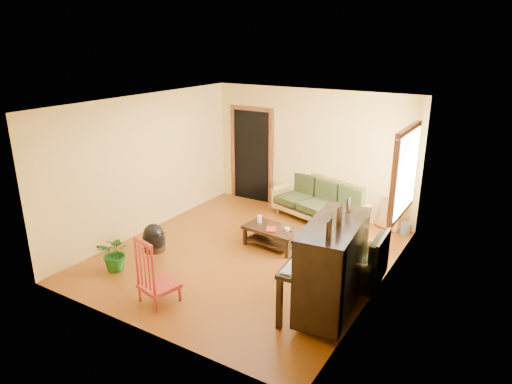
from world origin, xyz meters
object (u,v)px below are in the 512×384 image
Objects in this scene: red_chair at (158,270)px; ceramic_crock at (405,228)px; sofa at (318,201)px; coffee_table at (273,237)px; potted_plant at (116,253)px; armchair at (357,259)px; footstool at (154,241)px; piano at (332,269)px.

red_chair is 4.84m from ceramic_crock.
coffee_table is at bearing -80.38° from sofa.
potted_plant is (-1.22, 0.33, -0.20)m from red_chair.
sofa is 2.00× the size of red_chair.
sofa reaches higher than potted_plant.
coffee_table is 2.61m from ceramic_crock.
armchair is 3.80× the size of ceramic_crock.
red_chair is 4.25× the size of ceramic_crock.
red_chair is at bearing -15.15° from potted_plant.
red_chair is 1.67× the size of potted_plant.
ceramic_crock is at bearing 40.15° from footstool.
footstool is at bearing -108.04° from sofa.
armchair reaches higher than coffee_table.
sofa is at bearing 62.10° from potted_plant.
sofa reaches higher than ceramic_crock.
sofa reaches higher than coffee_table.
piano is 2.40m from red_chair.
armchair is 2.90m from red_chair.
coffee_table reaches higher than footstool.
coffee_table is at bearing -136.16° from ceramic_crock.
red_chair reaches higher than ceramic_crock.
piano is 2.49× the size of potted_plant.
piano is (1.49, -2.90, 0.23)m from sofa.
coffee_table is at bearing 134.42° from piano.
potted_plant reaches higher than ceramic_crock.
footstool is at bearing -171.54° from armchair.
footstool is at bearing -139.85° from ceramic_crock.
piano is at bearing -39.40° from coffee_table.
sofa is 2.24× the size of armchair.
sofa is 5.18× the size of footstool.
potted_plant is at bearing -132.95° from ceramic_crock.
armchair is 2.32× the size of footstool.
potted_plant is (-1.90, -3.59, -0.13)m from sofa.
potted_plant is at bearing -174.78° from piano.
piano is at bearing 11.40° from potted_plant.
footstool is 4.70m from ceramic_crock.
red_chair reaches higher than armchair.
coffee_table is 1.02× the size of red_chair.
coffee_table is (-0.18, -1.53, -0.24)m from sofa.
ceramic_crock is (1.70, 0.28, -0.31)m from sofa.
piano is (-0.05, -0.85, 0.21)m from armchair.
armchair reaches higher than sofa.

